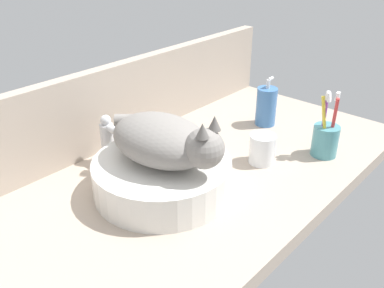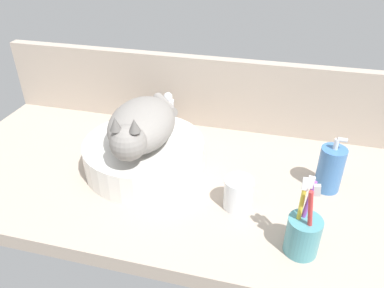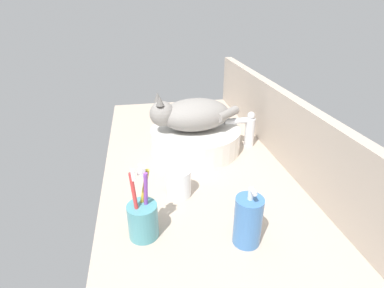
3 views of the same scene
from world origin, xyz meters
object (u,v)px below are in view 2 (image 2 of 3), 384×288
at_px(cat, 141,126).
at_px(faucet, 167,113).
at_px(soap_dispenser, 330,169).
at_px(toothbrush_cup, 303,234).
at_px(sink_basin, 145,155).
at_px(water_glass, 238,195).

distance_m(cat, faucet, 0.22).
relative_size(faucet, soap_dispenser, 0.89).
relative_size(soap_dispenser, toothbrush_cup, 0.82).
xyz_separation_m(sink_basin, toothbrush_cup, (0.42, -0.20, 0.01)).
bearing_deg(soap_dispenser, faucet, 160.65).
bearing_deg(water_glass, sink_basin, 160.05).
bearing_deg(toothbrush_cup, faucet, 136.15).
distance_m(soap_dispenser, water_glass, 0.25).
bearing_deg(faucet, water_glass, -47.71).
bearing_deg(faucet, cat, -90.63).
bearing_deg(toothbrush_cup, soap_dispenser, 74.76).
bearing_deg(faucet, toothbrush_cup, -43.85).
height_order(cat, toothbrush_cup, cat).
bearing_deg(sink_basin, soap_dispenser, 3.28).
bearing_deg(faucet, sink_basin, -91.31).
distance_m(cat, water_glass, 0.30).
distance_m(cat, soap_dispenser, 0.49).
height_order(cat, water_glass, cat).
relative_size(sink_basin, water_glass, 4.08).
height_order(sink_basin, cat, cat).
distance_m(sink_basin, faucet, 0.20).
bearing_deg(sink_basin, faucet, 88.69).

